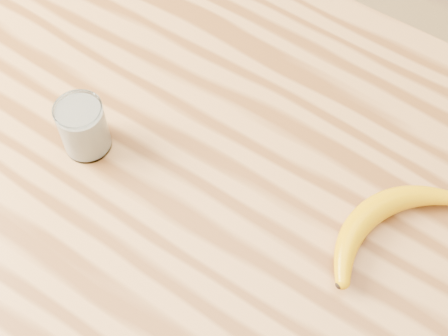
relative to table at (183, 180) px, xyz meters
The scene contains 3 objects.
table is the anchor object (origin of this frame).
smoothie_glass 0.22m from the table, 137.49° to the right, with size 0.07×0.07×0.09m.
banana 0.33m from the table, ahead, with size 0.11×0.30×0.04m, color #CE8D00, non-canonical shape.
Camera 1 is at (0.36, -0.40, 1.65)m, focal length 50.00 mm.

